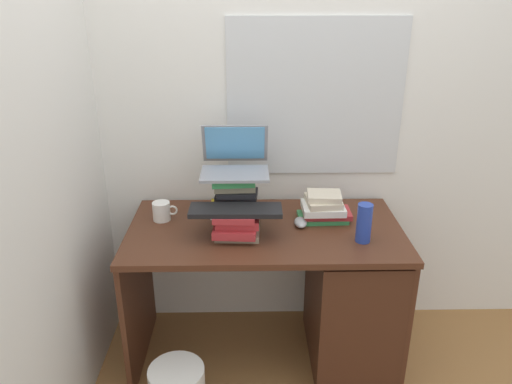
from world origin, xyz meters
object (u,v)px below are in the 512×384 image
object	(u,v)px
book_stack_side	(324,207)
keyboard	(236,210)
book_stack_tall	(235,200)
water_bottle	(364,223)
computer_mouse	(301,222)
book_stack_keyboard_riser	(236,225)
mug	(162,211)
laptop	(235,161)
desk	(330,290)

from	to	relation	value
book_stack_side	keyboard	xyz separation A→B (m)	(-0.43, -0.19, 0.08)
book_stack_tall	water_bottle	xyz separation A→B (m)	(0.59, -0.20, -0.03)
computer_mouse	water_bottle	distance (m)	0.32
book_stack_keyboard_riser	mug	bearing A→B (deg)	152.05
book_stack_keyboard_riser	keyboard	distance (m)	0.08
book_stack_tall	book_stack_side	world-z (taller)	book_stack_tall
book_stack_side	mug	world-z (taller)	book_stack_side
mug	keyboard	bearing A→B (deg)	-28.17
laptop	computer_mouse	distance (m)	0.44
water_bottle	book_stack_keyboard_riser	bearing A→B (deg)	175.81
keyboard	water_bottle	bearing A→B (deg)	-3.06
book_stack_side	computer_mouse	size ratio (longest dim) A/B	2.51
laptop	keyboard	distance (m)	0.27
mug	water_bottle	size ratio (longest dim) A/B	0.68
desk	water_bottle	world-z (taller)	water_bottle
mug	book_stack_keyboard_riser	bearing A→B (deg)	-27.95
keyboard	book_stack_side	bearing A→B (deg)	24.68
book_stack_side	mug	xyz separation A→B (m)	(-0.80, 0.01, -0.02)
mug	desk	bearing A→B (deg)	-8.41
book_stack_tall	book_stack_side	size ratio (longest dim) A/B	0.96
laptop	desk	bearing A→B (deg)	-17.07
desk	mug	bearing A→B (deg)	171.59
book_stack_tall	laptop	bearing A→B (deg)	89.40
book_stack_tall	computer_mouse	world-z (taller)	book_stack_tall
desk	computer_mouse	bearing A→B (deg)	164.11
book_stack_side	book_stack_tall	bearing A→B (deg)	-176.24
book_stack_side	water_bottle	size ratio (longest dim) A/B	1.42
laptop	mug	bearing A→B (deg)	-176.63
desk	book_stack_side	xyz separation A→B (m)	(-0.04, 0.12, 0.41)
computer_mouse	mug	world-z (taller)	mug
desk	laptop	distance (m)	0.82
computer_mouse	water_bottle	bearing A→B (deg)	-30.97
desk	book_stack_tall	size ratio (longest dim) A/B	5.29
desk	book_stack_keyboard_riser	distance (m)	0.63
book_stack_keyboard_riser	book_stack_side	bearing A→B (deg)	23.60
book_stack_tall	book_stack_keyboard_riser	bearing A→B (deg)	-87.45
book_stack_tall	keyboard	world-z (taller)	book_stack_tall
book_stack_tall	computer_mouse	distance (m)	0.34
laptop	computer_mouse	xyz separation A→B (m)	(0.32, -0.10, -0.28)
book_stack_keyboard_riser	book_stack_tall	bearing A→B (deg)	92.55
book_stack_side	laptop	distance (m)	0.50
book_stack_tall	laptop	size ratio (longest dim) A/B	0.78
computer_mouse	book_stack_keyboard_riser	bearing A→B (deg)	-159.04
book_stack_tall	laptop	world-z (taller)	laptop
book_stack_tall	desk	bearing A→B (deg)	-10.29
desk	mug	size ratio (longest dim) A/B	10.61
desk	mug	world-z (taller)	mug
computer_mouse	desk	bearing A→B (deg)	-15.89
laptop	keyboard	size ratio (longest dim) A/B	0.77
desk	book_stack_side	size ratio (longest dim) A/B	5.06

